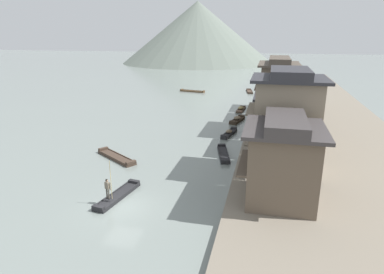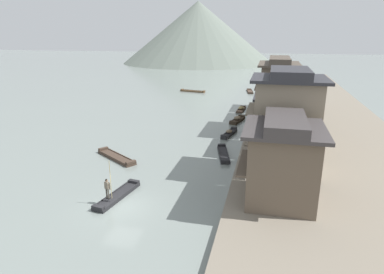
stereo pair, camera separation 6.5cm
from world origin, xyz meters
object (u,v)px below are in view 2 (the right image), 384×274
(house_waterfront_nearest, at_px, (282,160))
(house_waterfront_tall, at_px, (284,118))
(house_waterfront_second, at_px, (286,121))
(boatman_person, at_px, (107,186))
(boat_moored_second, at_px, (116,157))
(boat_midriver_upstream, at_px, (237,120))
(boat_midriver_drifting, at_px, (223,154))
(house_waterfront_narrow, at_px, (277,94))
(boat_moored_third, at_px, (229,133))
(boat_moored_nearest, at_px, (241,109))
(boat_foreground_poled, at_px, (117,196))
(house_waterfront_far, at_px, (277,95))
(house_waterfront_end, at_px, (282,88))
(boat_upstream_distant, at_px, (193,91))
(boat_moored_far, at_px, (250,91))

(house_waterfront_nearest, relative_size, house_waterfront_tall, 0.91)
(house_waterfront_nearest, distance_m, house_waterfront_second, 6.45)
(boatman_person, bearing_deg, boat_moored_second, 112.04)
(boat_midriver_upstream, bearing_deg, boatman_person, -104.43)
(boat_midriver_drifting, xyz_separation_m, boat_midriver_upstream, (-0.02, 14.24, 0.15))
(boat_midriver_upstream, relative_size, house_waterfront_second, 0.49)
(boatman_person, distance_m, boat_moored_second, 9.63)
(house_waterfront_nearest, bearing_deg, boat_moored_second, 158.32)
(boat_moored_second, bearing_deg, house_waterfront_narrow, 41.43)
(boat_moored_third, height_order, house_waterfront_second, house_waterfront_second)
(boat_midriver_upstream, bearing_deg, boat_moored_second, -120.49)
(boat_moored_nearest, bearing_deg, boat_foreground_poled, -101.25)
(boat_moored_third, xyz_separation_m, boat_midriver_drifting, (0.34, -7.32, -0.10))
(boat_moored_nearest, height_order, house_waterfront_tall, house_waterfront_tall)
(boat_moored_third, bearing_deg, boat_moored_nearest, 89.30)
(house_waterfront_far, distance_m, house_waterfront_end, 6.60)
(boat_foreground_poled, xyz_separation_m, house_waterfront_narrow, (11.82, 21.44, 4.78))
(boat_moored_third, relative_size, house_waterfront_tall, 0.64)
(house_waterfront_nearest, bearing_deg, boat_midriver_drifting, 119.15)
(boat_moored_nearest, distance_m, boat_upstream_distant, 19.80)
(boat_midriver_drifting, xyz_separation_m, house_waterfront_end, (6.07, 23.60, 3.49))
(boat_foreground_poled, xyz_separation_m, boat_moored_third, (6.34, 18.44, 0.10))
(boat_moored_second, bearing_deg, boat_midriver_upstream, 59.51)
(house_waterfront_nearest, bearing_deg, boat_foreground_poled, -173.47)
(boat_moored_nearest, relative_size, house_waterfront_tall, 0.68)
(house_waterfront_nearest, height_order, house_waterfront_narrow, house_waterfront_narrow)
(boat_midriver_upstream, height_order, house_waterfront_narrow, house_waterfront_narrow)
(boatman_person, height_order, house_waterfront_tall, house_waterfront_tall)
(house_waterfront_narrow, xyz_separation_m, house_waterfront_far, (0.19, 6.73, -1.29))
(boat_foreground_poled, relative_size, house_waterfront_second, 0.59)
(boat_midriver_drifting, distance_m, house_waterfront_far, 18.20)
(boat_foreground_poled, relative_size, boat_upstream_distant, 0.91)
(boatman_person, height_order, boat_upstream_distant, boatman_person)
(boat_midriver_drifting, bearing_deg, house_waterfront_tall, 25.48)
(boat_moored_third, height_order, house_waterfront_end, house_waterfront_end)
(boatman_person, distance_m, boat_midriver_drifting, 14.12)
(boat_moored_nearest, height_order, house_waterfront_second, house_waterfront_second)
(boatman_person, xyz_separation_m, boat_midriver_upstream, (6.82, 26.52, -1.16))
(boat_moored_nearest, distance_m, house_waterfront_end, 7.36)
(boat_moored_far, relative_size, boat_midriver_upstream, 1.18)
(house_waterfront_far, bearing_deg, boat_midriver_upstream, -152.44)
(boat_upstream_distant, bearing_deg, house_waterfront_tall, -62.59)
(boatman_person, bearing_deg, boat_midriver_upstream, 75.57)
(boat_moored_third, xyz_separation_m, house_waterfront_nearest, (5.77, -17.06, 3.39))
(boat_moored_nearest, relative_size, boat_midriver_drifting, 0.87)
(house_waterfront_tall, distance_m, house_waterfront_far, 14.23)
(boat_moored_third, bearing_deg, house_waterfront_nearest, -71.32)
(boat_midriver_drifting, distance_m, house_waterfront_end, 24.61)
(house_waterfront_nearest, bearing_deg, boat_moored_third, 108.68)
(house_waterfront_tall, bearing_deg, boat_foreground_poled, -132.09)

